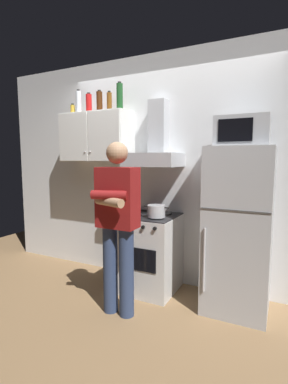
{
  "coord_description": "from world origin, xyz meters",
  "views": [
    {
      "loc": [
        1.28,
        -2.57,
        1.49
      ],
      "look_at": [
        0.0,
        0.0,
        1.15
      ],
      "focal_mm": 26.59,
      "sensor_mm": 36.0,
      "label": 1
    }
  ],
  "objects": [
    {
      "name": "bottle_vodka_clear",
      "position": [
        -1.08,
        0.34,
        2.19
      ],
      "size": [
        0.07,
        0.07,
        0.29
      ],
      "color": "silver",
      "rests_on": "upper_cabinet"
    },
    {
      "name": "bottle_beer_brown",
      "position": [
        -0.68,
        0.42,
        2.17
      ],
      "size": [
        0.06,
        0.06,
        0.25
      ],
      "color": "brown",
      "rests_on": "upper_cabinet"
    },
    {
      "name": "range_hood",
      "position": [
        -0.05,
        0.38,
        1.6
      ],
      "size": [
        0.6,
        0.44,
        0.75
      ],
      "color": "#B7BABF"
    },
    {
      "name": "microwave",
      "position": [
        0.9,
        0.27,
        1.74
      ],
      "size": [
        0.48,
        0.37,
        0.28
      ],
      "color": "#B7BABF",
      "rests_on": "refrigerator"
    },
    {
      "name": "ground_plane",
      "position": [
        0.0,
        0.0,
        0.0
      ],
      "size": [
        7.0,
        7.0,
        0.0
      ],
      "primitive_type": "plane",
      "color": "olive"
    },
    {
      "name": "bottle_spice_jar",
      "position": [
        -1.2,
        0.37,
        2.11
      ],
      "size": [
        0.06,
        0.06,
        0.14
      ],
      "color": "gold",
      "rests_on": "upper_cabinet"
    },
    {
      "name": "back_wall_tiled",
      "position": [
        0.0,
        0.6,
        1.35
      ],
      "size": [
        4.8,
        0.1,
        2.7
      ],
      "primitive_type": "cube",
      "color": "white",
      "rests_on": "ground_plane"
    },
    {
      "name": "refrigerator",
      "position": [
        0.9,
        0.25,
        0.8
      ],
      "size": [
        0.6,
        0.62,
        1.6
      ],
      "color": "silver",
      "rests_on": "ground_plane"
    },
    {
      "name": "bottle_soda_red",
      "position": [
        -0.95,
        0.37,
        2.17
      ],
      "size": [
        0.07,
        0.07,
        0.25
      ],
      "color": "red",
      "rests_on": "upper_cabinet"
    },
    {
      "name": "upper_cabinet",
      "position": [
        -0.85,
        0.37,
        1.75
      ],
      "size": [
        0.9,
        0.37,
        0.6
      ],
      "color": "white"
    },
    {
      "name": "bottle_rum_dark",
      "position": [
        -0.8,
        0.38,
        2.18
      ],
      "size": [
        0.07,
        0.07,
        0.27
      ],
      "color": "#47230F",
      "rests_on": "upper_cabinet"
    },
    {
      "name": "bottle_wine_green",
      "position": [
        -0.5,
        0.37,
        2.21
      ],
      "size": [
        0.07,
        0.07,
        0.32
      ],
      "color": "#19471E",
      "rests_on": "upper_cabinet"
    },
    {
      "name": "stove_oven",
      "position": [
        -0.05,
        0.25,
        0.43
      ],
      "size": [
        0.6,
        0.62,
        0.87
      ],
      "color": "silver",
      "rests_on": "ground_plane"
    },
    {
      "name": "cooking_pot",
      "position": [
        0.08,
        0.13,
        0.94
      ],
      "size": [
        0.29,
        0.19,
        0.13
      ],
      "color": "#B7BABF",
      "rests_on": "stove_oven"
    },
    {
      "name": "person_standing",
      "position": [
        -0.1,
        -0.36,
        0.9
      ],
      "size": [
        0.38,
        0.33,
        1.64
      ],
      "color": "navy",
      "rests_on": "ground_plane"
    }
  ]
}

